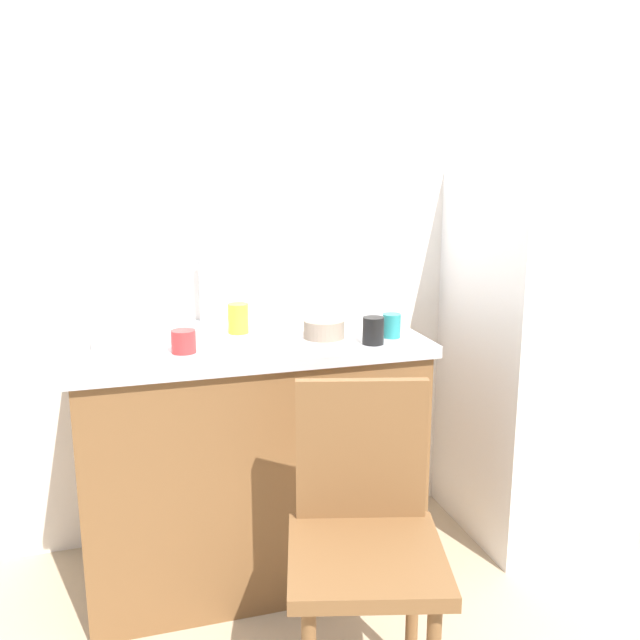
{
  "coord_description": "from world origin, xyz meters",
  "views": [
    {
      "loc": [
        -0.81,
        -1.62,
        1.46
      ],
      "look_at": [
        -0.15,
        0.6,
        0.93
      ],
      "focal_mm": 38.78,
      "sensor_mm": 36.0,
      "label": 1
    }
  ],
  "objects_px": {
    "chair": "(364,536)",
    "cup_yellow": "(238,318)",
    "refrigerator": "(539,356)",
    "cup_red": "(184,341)",
    "terracotta_bowl": "(324,329)",
    "cup_teal": "(392,326)",
    "dish_tray": "(136,334)",
    "cup_black": "(373,331)"
  },
  "relations": [
    {
      "from": "chair",
      "to": "cup_yellow",
      "type": "height_order",
      "value": "cup_yellow"
    },
    {
      "from": "refrigerator",
      "to": "cup_red",
      "type": "relative_size",
      "value": 18.5
    },
    {
      "from": "terracotta_bowl",
      "to": "cup_teal",
      "type": "xyz_separation_m",
      "value": [
        0.22,
        -0.06,
        0.01
      ]
    },
    {
      "from": "dish_tray",
      "to": "cup_yellow",
      "type": "distance_m",
      "value": 0.35
    },
    {
      "from": "refrigerator",
      "to": "terracotta_bowl",
      "type": "relative_size",
      "value": 10.17
    },
    {
      "from": "refrigerator",
      "to": "cup_yellow",
      "type": "bearing_deg",
      "value": 177.1
    },
    {
      "from": "refrigerator",
      "to": "dish_tray",
      "type": "bearing_deg",
      "value": 178.2
    },
    {
      "from": "dish_tray",
      "to": "cup_black",
      "type": "height_order",
      "value": "cup_black"
    },
    {
      "from": "terracotta_bowl",
      "to": "refrigerator",
      "type": "bearing_deg",
      "value": 5.55
    },
    {
      "from": "cup_yellow",
      "to": "cup_teal",
      "type": "bearing_deg",
      "value": -23.21
    },
    {
      "from": "cup_red",
      "to": "terracotta_bowl",
      "type": "bearing_deg",
      "value": 6.37
    },
    {
      "from": "chair",
      "to": "cup_yellow",
      "type": "xyz_separation_m",
      "value": [
        -0.19,
        0.78,
        0.43
      ]
    },
    {
      "from": "refrigerator",
      "to": "chair",
      "type": "relative_size",
      "value": 1.6
    },
    {
      "from": "dish_tray",
      "to": "cup_red",
      "type": "relative_size",
      "value": 3.64
    },
    {
      "from": "refrigerator",
      "to": "cup_yellow",
      "type": "distance_m",
      "value": 1.2
    },
    {
      "from": "chair",
      "to": "dish_tray",
      "type": "bearing_deg",
      "value": 139.85
    },
    {
      "from": "refrigerator",
      "to": "dish_tray",
      "type": "relative_size",
      "value": 5.08
    },
    {
      "from": "chair",
      "to": "cup_red",
      "type": "height_order",
      "value": "cup_red"
    },
    {
      "from": "chair",
      "to": "cup_black",
      "type": "relative_size",
      "value": 9.95
    },
    {
      "from": "terracotta_bowl",
      "to": "cup_teal",
      "type": "height_order",
      "value": "cup_teal"
    },
    {
      "from": "terracotta_bowl",
      "to": "chair",
      "type": "bearing_deg",
      "value": -97.23
    },
    {
      "from": "refrigerator",
      "to": "cup_black",
      "type": "xyz_separation_m",
      "value": [
        -0.78,
        -0.21,
        0.21
      ]
    },
    {
      "from": "cup_teal",
      "to": "cup_black",
      "type": "relative_size",
      "value": 0.91
    },
    {
      "from": "dish_tray",
      "to": "cup_teal",
      "type": "distance_m",
      "value": 0.86
    },
    {
      "from": "terracotta_bowl",
      "to": "cup_yellow",
      "type": "relative_size",
      "value": 1.36
    },
    {
      "from": "cup_teal",
      "to": "cup_red",
      "type": "xyz_separation_m",
      "value": [
        -0.69,
        0.01,
        -0.0
      ]
    },
    {
      "from": "terracotta_bowl",
      "to": "cup_black",
      "type": "height_order",
      "value": "cup_black"
    },
    {
      "from": "cup_red",
      "to": "cup_black",
      "type": "distance_m",
      "value": 0.61
    },
    {
      "from": "refrigerator",
      "to": "terracotta_bowl",
      "type": "distance_m",
      "value": 0.94
    },
    {
      "from": "dish_tray",
      "to": "cup_red",
      "type": "distance_m",
      "value": 0.23
    },
    {
      "from": "chair",
      "to": "cup_yellow",
      "type": "distance_m",
      "value": 0.91
    },
    {
      "from": "terracotta_bowl",
      "to": "cup_red",
      "type": "relative_size",
      "value": 1.82
    },
    {
      "from": "refrigerator",
      "to": "terracotta_bowl",
      "type": "xyz_separation_m",
      "value": [
        -0.91,
        -0.09,
        0.2
      ]
    },
    {
      "from": "terracotta_bowl",
      "to": "cup_black",
      "type": "xyz_separation_m",
      "value": [
        0.13,
        -0.12,
        0.01
      ]
    },
    {
      "from": "cup_teal",
      "to": "cup_black",
      "type": "height_order",
      "value": "cup_black"
    },
    {
      "from": "dish_tray",
      "to": "cup_yellow",
      "type": "relative_size",
      "value": 2.71
    },
    {
      "from": "cup_red",
      "to": "cup_teal",
      "type": "bearing_deg",
      "value": -0.63
    },
    {
      "from": "chair",
      "to": "cup_black",
      "type": "xyz_separation_m",
      "value": [
        0.21,
        0.5,
        0.42
      ]
    },
    {
      "from": "cup_red",
      "to": "cup_black",
      "type": "relative_size",
      "value": 0.86
    },
    {
      "from": "terracotta_bowl",
      "to": "dish_tray",
      "type": "bearing_deg",
      "value": 167.43
    },
    {
      "from": "refrigerator",
      "to": "cup_red",
      "type": "distance_m",
      "value": 1.41
    },
    {
      "from": "cup_teal",
      "to": "cup_black",
      "type": "xyz_separation_m",
      "value": [
        -0.09,
        -0.06,
        0.0
      ]
    }
  ]
}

